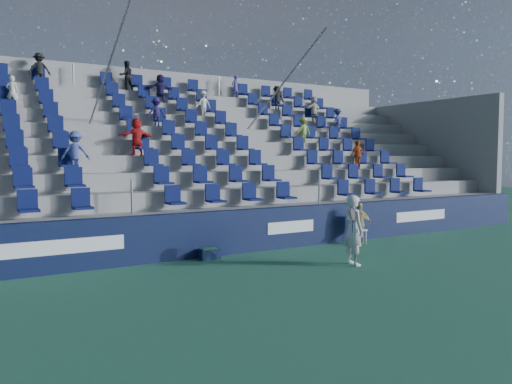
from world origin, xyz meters
TOP-DOWN VIEW (x-y plane):
  - ground at (0.00, 0.00)m, footprint 70.00×70.00m
  - sponsor_wall at (0.00, 3.15)m, footprint 24.00×0.32m
  - grandstand at (-0.00, 8.24)m, footprint 24.00×8.17m
  - tennis_player at (1.52, 0.33)m, footprint 0.69×0.68m
  - line_judge_chair at (3.70, 2.65)m, footprint 0.44×0.45m
  - line_judge at (3.70, 2.50)m, footprint 0.81×0.52m
  - ball_bin at (-1.23, 2.75)m, footprint 0.54×0.37m

SIDE VIEW (x-z plane):
  - ground at x=0.00m, z-range 0.00..0.00m
  - ball_bin at x=-1.23m, z-range 0.01..0.30m
  - line_judge_chair at x=3.70m, z-range 0.07..1.00m
  - sponsor_wall at x=0.00m, z-range 0.00..1.20m
  - line_judge at x=3.70m, z-range 0.00..1.27m
  - tennis_player at x=1.52m, z-range 0.00..1.73m
  - grandstand at x=0.00m, z-range -1.17..5.45m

